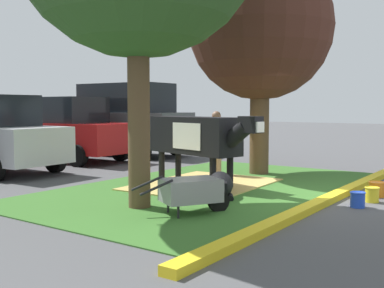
{
  "coord_description": "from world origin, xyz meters",
  "views": [
    {
      "loc": [
        -8.57,
        -3.36,
        1.73
      ],
      "look_at": [
        -0.11,
        2.7,
        0.9
      ],
      "focal_mm": 44.23,
      "sensor_mm": 36.0,
      "label": 1
    }
  ],
  "objects": [
    {
      "name": "ground_plane",
      "position": [
        0.0,
        0.0,
        0.0
      ],
      "size": [
        80.0,
        80.0,
        0.0
      ],
      "primitive_type": "plane",
      "color": "#4C4C4F"
    },
    {
      "name": "grass_island",
      "position": [
        -0.22,
        2.13,
        0.01
      ],
      "size": [
        8.28,
        4.89,
        0.02
      ],
      "primitive_type": "cube",
      "color": "#386B28",
      "rests_on": "ground"
    },
    {
      "name": "curb_yellow",
      "position": [
        -0.22,
        -0.47,
        0.06
      ],
      "size": [
        9.48,
        0.24,
        0.12
      ],
      "primitive_type": "cube",
      "color": "yellow",
      "rests_on": "ground"
    },
    {
      "name": "hay_bedding",
      "position": [
        -0.11,
        2.4,
        0.03
      ],
      "size": [
        3.29,
        2.52,
        0.04
      ],
      "primitive_type": "cube",
      "rotation": [
        0.0,
        0.0,
        0.04
      ],
      "color": "tan",
      "rests_on": "ground"
    },
    {
      "name": "shade_tree_right",
      "position": [
        2.18,
        2.23,
        3.66
      ],
      "size": [
        3.61,
        3.61,
        5.5
      ],
      "color": "brown",
      "rests_on": "ground"
    },
    {
      "name": "cow_holstein",
      "position": [
        -0.19,
        2.49,
        1.09
      ],
      "size": [
        1.23,
        3.08,
        1.54
      ],
      "color": "black",
      "rests_on": "ground"
    },
    {
      "name": "calf_lying",
      "position": [
        -1.0,
        1.39,
        0.24
      ],
      "size": [
        1.26,
        1.01,
        0.48
      ],
      "color": "black",
      "rests_on": "ground"
    },
    {
      "name": "person_handler",
      "position": [
        1.28,
        2.95,
        0.87
      ],
      "size": [
        0.34,
        0.51,
        1.61
      ],
      "color": "#9E7F5B",
      "rests_on": "ground"
    },
    {
      "name": "wheelbarrow",
      "position": [
        -2.51,
        0.98,
        0.39
      ],
      "size": [
        1.52,
        1.16,
        0.63
      ],
      "color": "gray",
      "rests_on": "ground"
    },
    {
      "name": "bucket_blue",
      "position": [
        -0.41,
        -1.02,
        0.14
      ],
      "size": [
        0.27,
        0.27,
        0.27
      ],
      "color": "blue",
      "rests_on": "ground"
    },
    {
      "name": "bucket_yellow",
      "position": [
        0.19,
        -1.1,
        0.15
      ],
      "size": [
        0.27,
        0.27,
        0.28
      ],
      "color": "yellow",
      "rests_on": "ground"
    },
    {
      "name": "bucket_orange",
      "position": [
        0.78,
        -1.03,
        0.15
      ],
      "size": [
        0.31,
        0.31,
        0.29
      ],
      "color": "orange",
      "rests_on": "ground"
    },
    {
      "name": "sedan_red",
      "position": [
        1.29,
        8.57,
        0.98
      ],
      "size": [
        2.15,
        4.47,
        2.02
      ],
      "color": "red",
      "rests_on": "ground"
    },
    {
      "name": "suv_dark_grey",
      "position": [
        3.68,
        8.28,
        1.27
      ],
      "size": [
        2.26,
        4.67,
        2.52
      ],
      "color": "#4C5156",
      "rests_on": "ground"
    }
  ]
}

